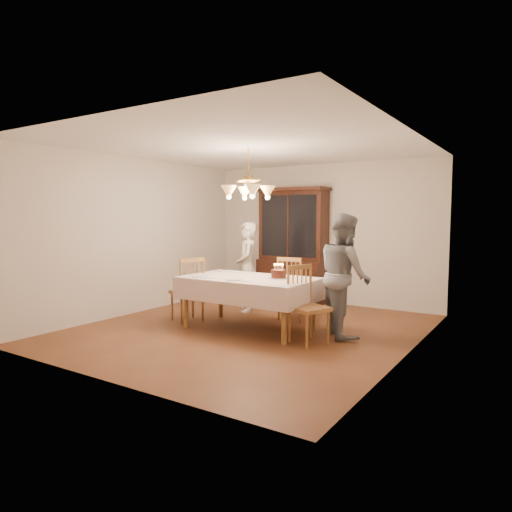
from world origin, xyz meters
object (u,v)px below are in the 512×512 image
Objects in this scene: birthday_cake at (279,275)px; china_hutch at (293,247)px; dining_table at (248,282)px; elderly_woman at (247,267)px; chair_far_side at (294,292)px.

china_hutch is at bearing 113.46° from birthday_cake.
china_hutch reaches higher than birthday_cake.
elderly_woman is at bearing 124.81° from dining_table.
birthday_cake is at bearing -66.54° from china_hutch.
china_hutch reaches higher than dining_table.
dining_table is 6.33× the size of birthday_cake.
china_hutch is at bearing 119.00° from chair_far_side.
elderly_woman reaches higher than birthday_cake.
china_hutch reaches higher than chair_far_side.
china_hutch reaches higher than elderly_woman.
chair_far_side is at bearing -61.00° from china_hutch.
china_hutch is (-0.50, 2.25, 0.36)m from dining_table.
dining_table is at bearing -2.21° from elderly_woman.
dining_table is 1.24× the size of elderly_woman.
dining_table is at bearing -166.56° from birthday_cake.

